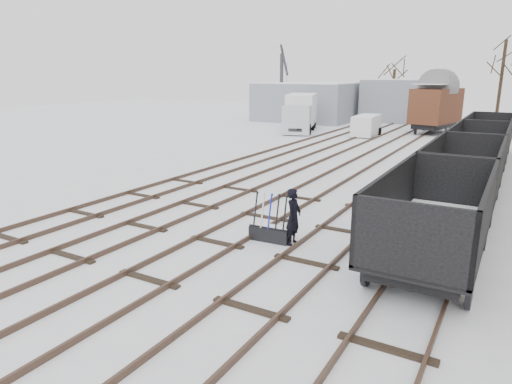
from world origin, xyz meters
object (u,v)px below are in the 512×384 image
Objects in this scene: panel_van at (366,125)px; lorry at (300,112)px; ground_frame at (270,232)px; freight_wagon_a at (433,232)px; worker at (294,217)px; box_van_wagon at (436,105)px; crane at (282,101)px.

lorry is at bearing 176.34° from panel_van.
freight_wagon_a is at bearing 2.75° from ground_frame.
box_van_wagon is at bearing 0.09° from worker.
box_van_wagon is (-0.92, 30.26, 1.58)m from worker.
panel_van is at bearing -18.68° from lorry.
lorry reaches higher than panel_van.
freight_wagon_a is at bearing -76.53° from lorry.
panel_van is at bearing -51.64° from crane.
panel_van is at bearing 110.56° from freight_wagon_a.
lorry is at bearing 121.62° from freight_wagon_a.
box_van_wagon is 17.25m from crane.
crane is at bearing 113.28° from ground_frame.
crane is (-21.66, 33.72, 1.14)m from freight_wagon_a.
worker is 0.22× the size of crane.
worker is at bearing -174.46° from freight_wagon_a.
worker is 30.31m from box_van_wagon.
worker is 26.18m from panel_van.
ground_frame is 27.99m from lorry.
lorry is 1.90× the size of panel_van.
ground_frame is 0.38× the size of panel_van.
freight_wagon_a is 0.78× the size of crane.
box_van_wagon is 11.68m from lorry.
box_van_wagon is 1.52× the size of panel_van.
ground_frame is at bearing -85.25° from lorry.
lorry reaches higher than freight_wagon_a.
crane reaches higher than freight_wagon_a.
crane is (-16.82, 3.84, -0.34)m from box_van_wagon.
worker is at bearing 4.47° from ground_frame.
freight_wagon_a is (4.68, 0.48, 0.70)m from ground_frame.
worker is 0.28× the size of freight_wagon_a.
worker is 0.29× the size of box_van_wagon.
worker is at bearing -80.95° from panel_van.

